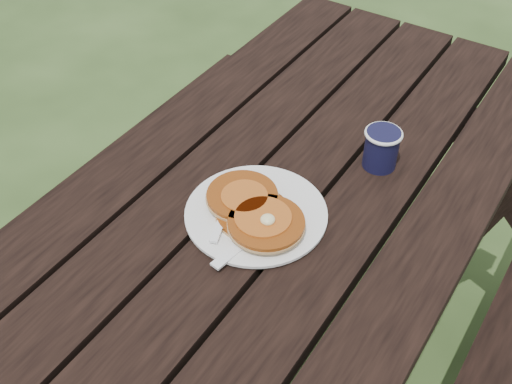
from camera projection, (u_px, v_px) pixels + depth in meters
The scene contains 6 objects.
picnic_table at pixel (248, 345), 1.46m from camera, with size 1.36×1.80×0.75m.
plate at pixel (256, 214), 1.22m from camera, with size 0.26×0.26×0.01m, color white.
pancake_stack at pixel (255, 211), 1.19m from camera, with size 0.22×0.18×0.04m.
knife at pixel (249, 238), 1.16m from camera, with size 0.02×0.18×0.01m, color white.
fork at pixel (221, 221), 1.18m from camera, with size 0.03×0.16×0.01m, color white, non-canonical shape.
coffee_cup at pixel (382, 146), 1.30m from camera, with size 0.08×0.08×0.09m.
Camera 1 is at (0.47, -0.69, 1.61)m, focal length 45.00 mm.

